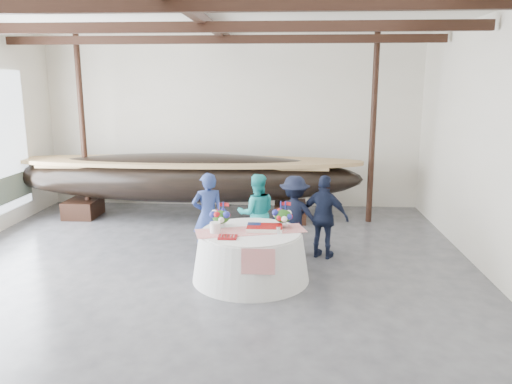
{
  "coord_description": "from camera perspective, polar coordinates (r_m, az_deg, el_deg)",
  "views": [
    {
      "loc": [
        1.51,
        -7.42,
        3.3
      ],
      "look_at": [
        0.9,
        2.06,
        1.23
      ],
      "focal_mm": 35.0,
      "sensor_mm": 36.0,
      "label": 1
    }
  ],
  "objects": [
    {
      "name": "guest_man_right",
      "position": [
        9.61,
        7.82,
        -2.85
      ],
      "size": [
        1.03,
        0.74,
        1.62
      ],
      "primitive_type": "imported",
      "rotation": [
        0.0,
        0.0,
        2.73
      ],
      "color": "#141B31",
      "rests_on": "ground"
    },
    {
      "name": "longboat_display",
      "position": [
        12.39,
        -8.2,
        1.68
      ],
      "size": [
        8.71,
        1.74,
        1.63
      ],
      "color": "black",
      "rests_on": "ground"
    },
    {
      "name": "pavilion_structure",
      "position": [
        8.37,
        -7.04,
        17.03
      ],
      "size": [
        9.8,
        11.76,
        4.5
      ],
      "color": "black",
      "rests_on": "ground"
    },
    {
      "name": "guest_woman_blue",
      "position": [
        9.58,
        -5.51,
        -2.7
      ],
      "size": [
        0.7,
        0.57,
        1.66
      ],
      "primitive_type": "imported",
      "rotation": [
        0.0,
        0.0,
        3.47
      ],
      "color": "navy",
      "rests_on": "ground"
    },
    {
      "name": "wall_back",
      "position": [
        13.54,
        -2.76,
        7.85
      ],
      "size": [
        10.0,
        0.02,
        4.5
      ],
      "primitive_type": "cube",
      "color": "silver",
      "rests_on": "ground"
    },
    {
      "name": "guest_woman_teal",
      "position": [
        9.86,
        0.07,
        -2.45
      ],
      "size": [
        0.85,
        0.72,
        1.58
      ],
      "primitive_type": "imported",
      "rotation": [
        0.0,
        0.0,
        3.31
      ],
      "color": "#22B0B1",
      "rests_on": "ground"
    },
    {
      "name": "banquet_table",
      "position": [
        8.6,
        -0.6,
        -7.21
      ],
      "size": [
        2.0,
        2.0,
        0.86
      ],
      "color": "white",
      "rests_on": "ground"
    },
    {
      "name": "guest_man_left",
      "position": [
        9.7,
        4.41,
        -2.75
      ],
      "size": [
        1.07,
        0.69,
        1.57
      ],
      "primitive_type": "imported",
      "rotation": [
        0.0,
        0.0,
        3.04
      ],
      "color": "black",
      "rests_on": "ground"
    },
    {
      "name": "floor",
      "position": [
        8.26,
        -7.31,
        -11.36
      ],
      "size": [
        10.0,
        12.0,
        0.01
      ],
      "primitive_type": "cube",
      "color": "#3D3D42",
      "rests_on": "ground"
    },
    {
      "name": "tabletop_items",
      "position": [
        8.56,
        -0.72,
        -3.26
      ],
      "size": [
        1.93,
        1.05,
        0.4
      ],
      "color": "red",
      "rests_on": "banquet_table"
    }
  ]
}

